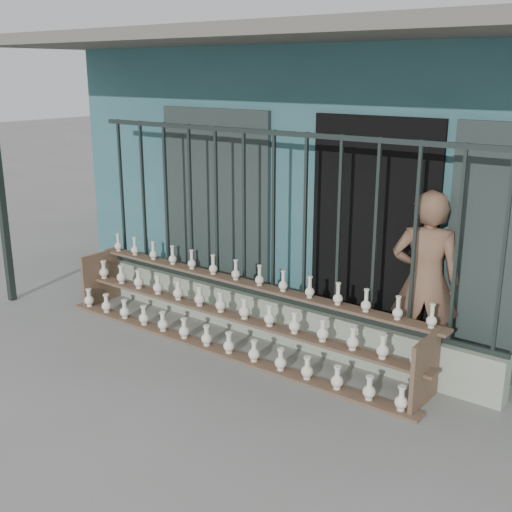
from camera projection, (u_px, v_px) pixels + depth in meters
The scene contains 6 objects.
ground at pixel (192, 381), 6.06m from camera, with size 60.00×60.00×0.00m, color slate.
workshop_building at pixel (398, 161), 8.83m from camera, with size 7.40×6.60×3.21m.
parapet_wall at pixel (273, 318), 6.99m from camera, with size 5.00×0.20×0.45m, color #94A089.
security_fence at pixel (273, 217), 6.67m from camera, with size 5.00×0.04×1.80m.
shelf_rack at pixel (232, 312), 6.77m from camera, with size 4.50×0.68×0.85m.
elderly_woman at pixel (425, 282), 6.10m from camera, with size 0.65×0.43×1.78m, color brown.
Camera 1 is at (3.81, -3.99, 2.82)m, focal length 45.00 mm.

